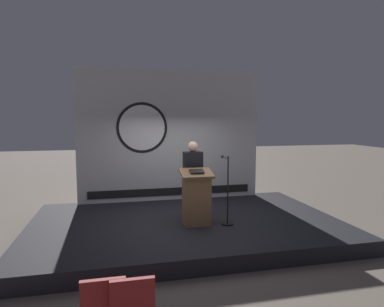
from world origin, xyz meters
The scene contains 6 objects.
ground_plane centered at (0.00, 0.00, 0.00)m, with size 40.00×40.00×0.00m, color #6B6056.
stage_platform centered at (0.00, 0.00, 0.15)m, with size 6.40×4.00×0.30m, color black.
banner_display centered at (-0.02, 1.85, 1.98)m, with size 4.75×0.12×3.38m.
podium centered at (0.15, -0.35, 0.85)m, with size 0.64×0.50×1.13m.
speaker_person centered at (0.19, 0.13, 1.14)m, with size 0.40×0.26×1.65m.
microphone_stand centered at (0.77, -0.44, 0.79)m, with size 0.24×0.53×1.40m.
Camera 1 is at (-1.42, -6.77, 2.45)m, focal length 31.28 mm.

